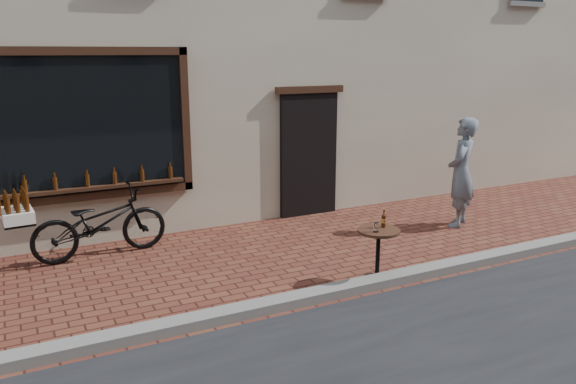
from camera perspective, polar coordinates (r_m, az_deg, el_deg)
name	(u,v)px	position (r m, az deg, el deg)	size (l,w,h in m)	color
ground	(307,310)	(6.62, 1.90, -11.92)	(90.00, 90.00, 0.00)	#56241B
kerb	(299,299)	(6.75, 1.09, -10.80)	(90.00, 0.25, 0.12)	slate
cargo_bicycle	(97,223)	(8.53, -18.83, -2.96)	(2.29, 0.83, 1.07)	black
bistro_table	(378,244)	(7.31, 9.17, -5.26)	(0.55, 0.55, 0.94)	black
pedestrian	(461,172)	(9.88, 17.19, 1.91)	(0.68, 0.44, 1.85)	slate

